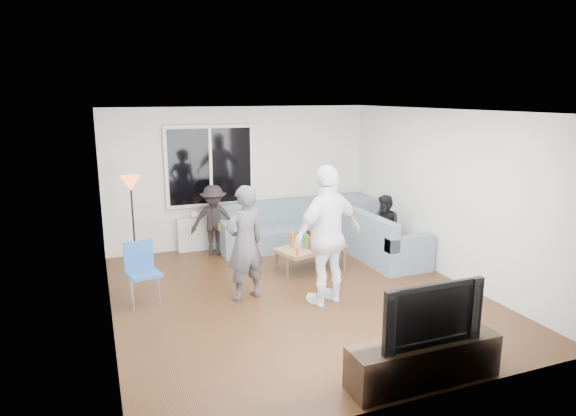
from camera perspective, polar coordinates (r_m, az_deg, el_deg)
name	(u,v)px	position (r m, az deg, el deg)	size (l,w,h in m)	color
floor	(297,297)	(7.32, 0.99, -10.01)	(5.00, 5.50, 0.04)	#56351C
ceiling	(297,109)	(6.75, 1.08, 11.12)	(5.00, 5.50, 0.04)	white
wall_back	(241,177)	(9.49, -5.35, 3.53)	(5.00, 0.04, 2.60)	silver
wall_front	(417,271)	(4.57, 14.44, -6.97)	(5.00, 0.04, 2.60)	silver
wall_left	(103,224)	(6.42, -20.26, -1.67)	(0.04, 5.50, 2.60)	silver
wall_right	(447,194)	(8.19, 17.57, 1.52)	(0.04, 5.50, 2.60)	silver
window_frame	(210,166)	(9.23, -8.83, 4.75)	(1.62, 0.06, 1.47)	white
window_glass	(211,166)	(9.19, -8.78, 4.72)	(1.50, 0.02, 1.35)	black
window_mullion	(211,166)	(9.18, -8.76, 4.71)	(0.05, 0.03, 1.35)	white
radiator	(213,232)	(9.44, -8.52, -2.75)	(1.30, 0.12, 0.62)	silver
potted_plant	(241,204)	(9.42, -5.34, 0.44)	(0.21, 0.17, 0.38)	#275F26
vase	(195,214)	(9.25, -10.56, -0.65)	(0.16, 0.16, 0.16)	silver
sofa_back_section	(280,225)	(9.39, -0.93, -1.98)	(2.30, 0.85, 0.85)	slate
sofa_right_section	(380,234)	(8.97, 10.36, -2.89)	(0.85, 2.00, 0.85)	slate
sofa_corner	(349,219)	(9.96, 6.88, -1.20)	(0.85, 0.85, 0.85)	slate
cushion_yellow	(230,226)	(9.06, -6.63, -2.04)	(0.38, 0.32, 0.14)	gold
cushion_red	(236,224)	(9.17, -5.91, -1.85)	(0.36, 0.30, 0.13)	maroon
coffee_table	(310,258)	(8.25, 2.55, -5.71)	(1.10, 0.60, 0.40)	#A67850
pitcher	(308,243)	(8.11, 2.34, -3.94)	(0.17, 0.17, 0.17)	maroon
side_chair	(144,275)	(7.13, -16.02, -7.28)	(0.40, 0.40, 0.86)	#265CA8
floor_lamp	(133,225)	(8.39, -17.13, -1.84)	(0.32, 0.32, 1.56)	orange
player_left	(245,243)	(6.96, -4.93, -3.99)	(0.59, 0.39, 1.62)	#444348
player_right	(328,236)	(6.79, 4.56, -3.14)	(1.12, 0.47, 1.92)	white
spectator_right	(385,228)	(8.79, 10.98, -2.26)	(0.55, 0.43, 1.14)	black
spectator_back	(214,220)	(9.02, -8.41, -1.38)	(0.81, 0.47, 1.26)	black
tv_console	(424,361)	(5.40, 15.12, -16.41)	(1.60, 0.40, 0.44)	#302118
television	(427,311)	(5.16, 15.47, -11.18)	(1.10, 0.14, 0.64)	black
bottle_d	(326,238)	(8.18, 4.33, -3.44)	(0.07, 0.07, 0.27)	orange
bottle_e	(329,237)	(8.41, 4.65, -3.29)	(0.07, 0.07, 0.19)	black
bottle_b	(306,242)	(8.04, 2.10, -3.84)	(0.08, 0.08, 0.23)	#2C941A
bottle_c	(309,237)	(8.36, 2.35, -3.27)	(0.07, 0.07, 0.21)	#33110B
bottle_a	(293,240)	(8.10, 0.53, -3.65)	(0.07, 0.07, 0.25)	#DC5D0C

